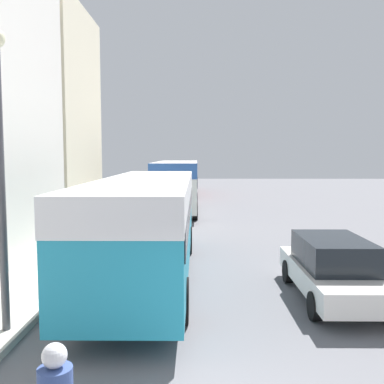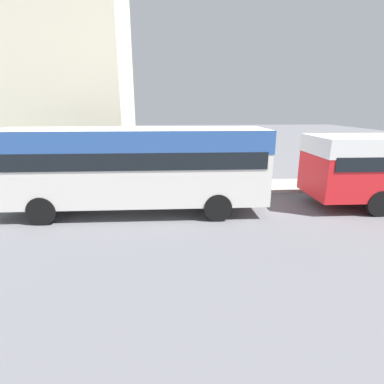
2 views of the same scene
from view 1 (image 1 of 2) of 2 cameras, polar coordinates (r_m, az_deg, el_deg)
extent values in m
cube|color=beige|center=(23.69, -20.55, 9.21)|extent=(5.57, 6.93, 11.00)
cube|color=teal|center=(12.49, -6.00, -3.82)|extent=(2.45, 10.59, 2.46)
cube|color=white|center=(12.39, -6.04, 0.11)|extent=(2.47, 10.64, 0.74)
cube|color=black|center=(12.45, -6.01, -2.42)|extent=(2.50, 10.16, 0.54)
cylinder|color=black|center=(16.06, -8.62, -6.32)|extent=(0.28, 1.00, 1.00)
cylinder|color=black|center=(15.86, -0.51, -6.40)|extent=(0.28, 1.00, 1.00)
cylinder|color=black|center=(9.85, -14.93, -13.75)|extent=(0.28, 1.00, 1.00)
cylinder|color=black|center=(9.52, -1.32, -14.26)|extent=(0.28, 1.00, 1.00)
cube|color=silver|center=(26.70, -2.00, 1.17)|extent=(2.48, 9.87, 2.69)
cube|color=#2D569E|center=(26.66, -2.00, 3.19)|extent=(2.51, 9.92, 0.81)
cube|color=black|center=(26.68, -2.00, 1.89)|extent=(2.53, 9.47, 0.59)
cylinder|color=black|center=(29.93, -3.91, -1.01)|extent=(0.28, 1.00, 1.00)
cylinder|color=black|center=(29.84, 0.47, -1.02)|extent=(0.28, 1.00, 1.00)
cylinder|color=black|center=(23.88, -5.06, -2.56)|extent=(0.28, 1.00, 1.00)
cylinder|color=black|center=(23.76, 0.43, -2.57)|extent=(0.28, 1.00, 1.00)
cube|color=red|center=(39.32, -1.39, 2.17)|extent=(2.57, 11.30, 2.37)
cube|color=white|center=(39.29, -1.39, 3.38)|extent=(2.59, 11.36, 0.71)
cube|color=black|center=(39.31, -1.39, 2.60)|extent=(2.62, 10.85, 0.52)
cylinder|color=black|center=(42.95, -2.79, 0.82)|extent=(0.28, 1.00, 1.00)
cylinder|color=black|center=(42.87, 0.36, 0.82)|extent=(0.28, 1.00, 1.00)
cylinder|color=black|center=(35.98, -3.46, 0.00)|extent=(0.28, 1.00, 1.00)
cylinder|color=black|center=(35.89, 0.31, 0.00)|extent=(0.28, 1.00, 1.00)
sphere|color=silver|center=(4.86, -17.87, -20.05)|extent=(0.26, 0.26, 0.26)
cube|color=silver|center=(11.50, 18.17, -10.62)|extent=(1.75, 4.50, 0.54)
cube|color=black|center=(11.35, 18.26, -7.59)|extent=(1.54, 2.47, 0.70)
cylinder|color=black|center=(12.67, 12.68, -10.30)|extent=(0.22, 0.64, 0.64)
cylinder|color=black|center=(13.10, 19.69, -9.97)|extent=(0.22, 0.64, 0.64)
cylinder|color=black|center=(10.08, 16.09, -14.41)|extent=(0.22, 0.64, 0.64)
cylinder|color=#232838|center=(36.98, -7.14, 0.21)|extent=(0.29, 0.29, 0.83)
cylinder|color=black|center=(36.92, -7.15, 1.38)|extent=(0.36, 0.36, 0.69)
sphere|color=tan|center=(36.90, -7.16, 2.09)|extent=(0.22, 0.22, 0.22)
cylinder|color=#47474C|center=(9.11, -24.10, 0.01)|extent=(0.16, 0.16, 5.53)
camera|label=2|loc=(29.88, 20.22, 5.32)|focal=28.00mm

